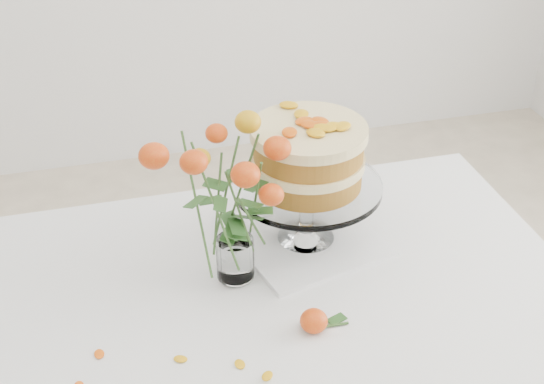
{
  "coord_description": "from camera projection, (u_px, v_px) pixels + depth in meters",
  "views": [
    {
      "loc": [
        -0.21,
        -1.09,
        1.74
      ],
      "look_at": [
        0.12,
        0.15,
        0.92
      ],
      "focal_mm": 50.0,
      "sensor_mm": 36.0,
      "label": 1
    }
  ],
  "objects": [
    {
      "name": "stray_petal_a",
      "position": [
        180.0,
        359.0,
        1.36
      ],
      "size": [
        0.03,
        0.02,
        0.0
      ],
      "primitive_type": "ellipsoid",
      "color": "#E6A20E",
      "rests_on": "table"
    },
    {
      "name": "stray_petal_c",
      "position": [
        267.0,
        376.0,
        1.32
      ],
      "size": [
        0.03,
        0.02,
        0.0
      ],
      "primitive_type": "ellipsoid",
      "color": "#E6A20E",
      "rests_on": "table"
    },
    {
      "name": "cake_stand",
      "position": [
        308.0,
        162.0,
        1.56
      ],
      "size": [
        0.32,
        0.32,
        0.28
      ],
      "rotation": [
        0.0,
        0.0,
        0.08
      ],
      "color": "silver",
      "rests_on": "napkin"
    },
    {
      "name": "table",
      "position": [
        235.0,
        343.0,
        1.51
      ],
      "size": [
        1.43,
        0.93,
        0.76
      ],
      "color": "tan",
      "rests_on": "ground"
    },
    {
      "name": "rose_vase",
      "position": [
        233.0,
        184.0,
        1.43
      ],
      "size": [
        0.27,
        0.27,
        0.39
      ],
      "rotation": [
        0.0,
        0.0,
        0.06
      ],
      "color": "silver",
      "rests_on": "table"
    },
    {
      "name": "stray_petal_b",
      "position": [
        240.0,
        364.0,
        1.34
      ],
      "size": [
        0.03,
        0.02,
        0.0
      ],
      "primitive_type": "ellipsoid",
      "color": "#E6A20E",
      "rests_on": "table"
    },
    {
      "name": "stray_petal_d",
      "position": [
        99.0,
        354.0,
        1.37
      ],
      "size": [
        0.03,
        0.02,
        0.0
      ],
      "primitive_type": "ellipsoid",
      "color": "#E6A20E",
      "rests_on": "table"
    },
    {
      "name": "loose_rose_far",
      "position": [
        314.0,
        321.0,
        1.41
      ],
      "size": [
        0.09,
        0.05,
        0.04
      ],
      "rotation": [
        0.0,
        0.0,
        -0.04
      ],
      "color": "red",
      "rests_on": "table"
    },
    {
      "name": "napkin",
      "position": [
        306.0,
        238.0,
        1.66
      ],
      "size": [
        0.35,
        0.35,
        0.01
      ],
      "primitive_type": "cube",
      "rotation": [
        0.0,
        0.0,
        0.23
      ],
      "color": "white",
      "rests_on": "table"
    }
  ]
}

